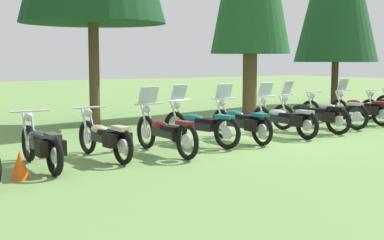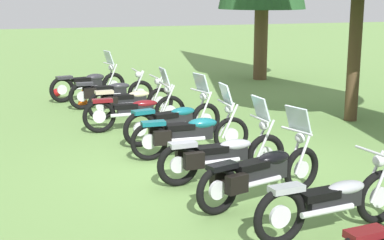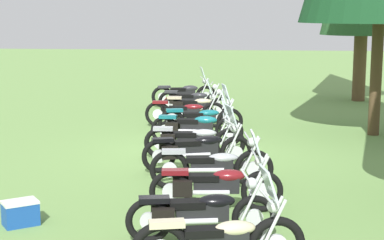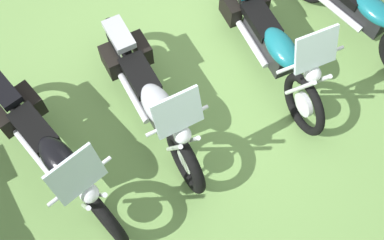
{
  "view_description": "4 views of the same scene",
  "coord_description": "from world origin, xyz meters",
  "px_view_note": "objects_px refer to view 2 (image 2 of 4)",
  "views": [
    {
      "loc": [
        -8.68,
        -10.12,
        1.95
      ],
      "look_at": [
        -1.7,
        0.62,
        0.51
      ],
      "focal_mm": 50.05,
      "sensor_mm": 36.0,
      "label": 1
    },
    {
      "loc": [
        9.18,
        -3.24,
        3.07
      ],
      "look_at": [
        -0.25,
        -0.21,
        0.83
      ],
      "focal_mm": 53.68,
      "sensor_mm": 36.0,
      "label": 2
    },
    {
      "loc": [
        14.58,
        1.35,
        3.29
      ],
      "look_at": [
        0.43,
        -0.07,
        0.83
      ],
      "focal_mm": 58.99,
      "sensor_mm": 36.0,
      "label": 3
    },
    {
      "loc": [
        1.34,
        2.44,
        4.59
      ],
      "look_at": [
        0.56,
        0.72,
        1.0
      ],
      "focal_mm": 43.02,
      "sensor_mm": 36.0,
      "label": 4
    }
  ],
  "objects_px": {
    "motorcycle_3": "(137,110)",
    "motorcycle_1": "(110,92)",
    "motorcycle_0": "(89,83)",
    "motorcycle_7": "(261,172)",
    "motorcycle_6": "(222,154)",
    "dropped_helmet": "(57,93)",
    "motorcycle_2": "(129,100)",
    "motorcycle_5": "(190,132)",
    "motorcycle_4": "(175,119)",
    "traffic_cone": "(83,97)",
    "motorcycle_8": "(333,200)"
  },
  "relations": [
    {
      "from": "motorcycle_0",
      "to": "motorcycle_6",
      "type": "relative_size",
      "value": 0.98
    },
    {
      "from": "motorcycle_0",
      "to": "traffic_cone",
      "type": "relative_size",
      "value": 4.67
    },
    {
      "from": "motorcycle_4",
      "to": "motorcycle_7",
      "type": "xyz_separation_m",
      "value": [
        3.77,
        0.21,
        0.01
      ]
    },
    {
      "from": "motorcycle_3",
      "to": "motorcycle_5",
      "type": "bearing_deg",
      "value": -79.93
    },
    {
      "from": "motorcycle_7",
      "to": "traffic_cone",
      "type": "xyz_separation_m",
      "value": [
        -8.2,
        -1.55,
        -0.24
      ]
    },
    {
      "from": "dropped_helmet",
      "to": "motorcycle_4",
      "type": "bearing_deg",
      "value": 17.54
    },
    {
      "from": "motorcycle_0",
      "to": "motorcycle_7",
      "type": "bearing_deg",
      "value": -95.59
    },
    {
      "from": "dropped_helmet",
      "to": "motorcycle_7",
      "type": "bearing_deg",
      "value": 12.19
    },
    {
      "from": "motorcycle_4",
      "to": "motorcycle_7",
      "type": "bearing_deg",
      "value": -101.13
    },
    {
      "from": "motorcycle_0",
      "to": "motorcycle_7",
      "type": "height_order",
      "value": "motorcycle_0"
    },
    {
      "from": "motorcycle_4",
      "to": "motorcycle_5",
      "type": "bearing_deg",
      "value": -107.0
    },
    {
      "from": "motorcycle_1",
      "to": "motorcycle_4",
      "type": "bearing_deg",
      "value": -79.27
    },
    {
      "from": "motorcycle_0",
      "to": "motorcycle_1",
      "type": "distance_m",
      "value": 1.4
    },
    {
      "from": "motorcycle_5",
      "to": "traffic_cone",
      "type": "distance_m",
      "value": 5.75
    },
    {
      "from": "motorcycle_3",
      "to": "motorcycle_4",
      "type": "distance_m",
      "value": 1.34
    },
    {
      "from": "motorcycle_6",
      "to": "motorcycle_8",
      "type": "bearing_deg",
      "value": -80.03
    },
    {
      "from": "traffic_cone",
      "to": "motorcycle_3",
      "type": "bearing_deg",
      "value": 13.94
    },
    {
      "from": "motorcycle_2",
      "to": "motorcycle_1",
      "type": "bearing_deg",
      "value": 96.58
    },
    {
      "from": "motorcycle_3",
      "to": "motorcycle_8",
      "type": "bearing_deg",
      "value": -80.83
    },
    {
      "from": "traffic_cone",
      "to": "motorcycle_8",
      "type": "bearing_deg",
      "value": 11.65
    },
    {
      "from": "motorcycle_4",
      "to": "motorcycle_6",
      "type": "bearing_deg",
      "value": -103.76
    },
    {
      "from": "motorcycle_1",
      "to": "dropped_helmet",
      "type": "distance_m",
      "value": 2.49
    },
    {
      "from": "traffic_cone",
      "to": "dropped_helmet",
      "type": "height_order",
      "value": "traffic_cone"
    },
    {
      "from": "motorcycle_5",
      "to": "motorcycle_6",
      "type": "height_order",
      "value": "motorcycle_5"
    },
    {
      "from": "motorcycle_4",
      "to": "dropped_helmet",
      "type": "distance_m",
      "value": 6.31
    },
    {
      "from": "motorcycle_1",
      "to": "motorcycle_3",
      "type": "distance_m",
      "value": 2.64
    },
    {
      "from": "traffic_cone",
      "to": "dropped_helmet",
      "type": "distance_m",
      "value": 1.69
    },
    {
      "from": "motorcycle_3",
      "to": "traffic_cone",
      "type": "distance_m",
      "value": 3.3
    },
    {
      "from": "motorcycle_8",
      "to": "motorcycle_6",
      "type": "bearing_deg",
      "value": 96.21
    },
    {
      "from": "motorcycle_6",
      "to": "dropped_helmet",
      "type": "height_order",
      "value": "motorcycle_6"
    },
    {
      "from": "motorcycle_1",
      "to": "motorcycle_7",
      "type": "height_order",
      "value": "motorcycle_7"
    },
    {
      "from": "motorcycle_8",
      "to": "dropped_helmet",
      "type": "xyz_separation_m",
      "value": [
        -11.09,
        -2.53,
        -0.33
      ]
    },
    {
      "from": "motorcycle_5",
      "to": "motorcycle_7",
      "type": "height_order",
      "value": "same"
    },
    {
      "from": "traffic_cone",
      "to": "dropped_helmet",
      "type": "relative_size",
      "value": 1.97
    },
    {
      "from": "dropped_helmet",
      "to": "motorcycle_2",
      "type": "bearing_deg",
      "value": 22.7
    },
    {
      "from": "motorcycle_6",
      "to": "dropped_helmet",
      "type": "bearing_deg",
      "value": 98.67
    },
    {
      "from": "motorcycle_1",
      "to": "motorcycle_4",
      "type": "relative_size",
      "value": 1.01
    },
    {
      "from": "motorcycle_5",
      "to": "dropped_helmet",
      "type": "bearing_deg",
      "value": 104.95
    },
    {
      "from": "motorcycle_0",
      "to": "motorcycle_8",
      "type": "distance_m",
      "value": 10.43
    },
    {
      "from": "motorcycle_5",
      "to": "traffic_cone",
      "type": "xyz_separation_m",
      "value": [
        -5.6,
        -1.28,
        -0.24
      ]
    },
    {
      "from": "motorcycle_2",
      "to": "motorcycle_4",
      "type": "distance_m",
      "value": 2.56
    },
    {
      "from": "motorcycle_1",
      "to": "motorcycle_3",
      "type": "bearing_deg",
      "value": -86.14
    },
    {
      "from": "traffic_cone",
      "to": "motorcycle_7",
      "type": "bearing_deg",
      "value": 10.67
    },
    {
      "from": "motorcycle_1",
      "to": "motorcycle_7",
      "type": "distance_m",
      "value": 7.69
    },
    {
      "from": "motorcycle_5",
      "to": "dropped_helmet",
      "type": "xyz_separation_m",
      "value": [
        -7.19,
        -1.85,
        -0.36
      ]
    },
    {
      "from": "motorcycle_2",
      "to": "dropped_helmet",
      "type": "xyz_separation_m",
      "value": [
        -3.49,
        -1.46,
        -0.32
      ]
    },
    {
      "from": "motorcycle_2",
      "to": "motorcycle_7",
      "type": "height_order",
      "value": "motorcycle_7"
    },
    {
      "from": "motorcycle_1",
      "to": "dropped_helmet",
      "type": "xyz_separation_m",
      "value": [
        -2.15,
        -1.22,
        -0.32
      ]
    },
    {
      "from": "motorcycle_4",
      "to": "motorcycle_6",
      "type": "relative_size",
      "value": 0.99
    },
    {
      "from": "motorcycle_3",
      "to": "motorcycle_1",
      "type": "bearing_deg",
      "value": 91.85
    }
  ]
}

